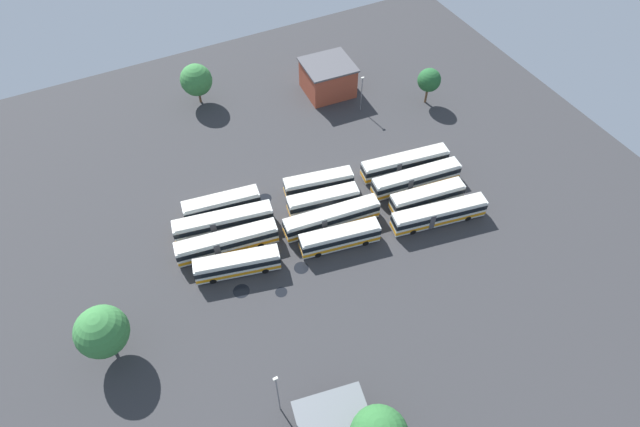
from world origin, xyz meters
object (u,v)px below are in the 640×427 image
(tree_south_edge, at_px, (196,80))
(tree_east_edge, at_px, (429,80))
(lamp_post_far_corner, at_px, (362,92))
(depot_building, at_px, (328,78))
(bus_row2_slot2, at_px, (416,179))
(tree_northwest, at_px, (102,332))
(bus_row1_slot0, at_px, (340,238))
(bus_row2_slot3, at_px, (405,163))
(bus_row0_slot1, at_px, (227,242))
(bus_row1_slot1, at_px, (331,218))
(bus_row1_slot3, at_px, (319,183))
(lamp_post_near_entrance, at_px, (278,393))
(bus_row2_slot0, at_px, (439,214))
(bus_row0_slot3, at_px, (222,204))
(bus_row0_slot0, at_px, (237,264))
(bus_row0_slot2, at_px, (223,222))
(bus_row2_slot1, at_px, (427,197))
(maintenance_shelter, at_px, (332,413))
(bus_row1_slot2, at_px, (323,200))

(tree_south_edge, relative_size, tree_east_edge, 1.11)
(lamp_post_far_corner, bearing_deg, tree_east_edge, -15.78)
(depot_building, distance_m, tree_south_edge, 25.35)
(bus_row2_slot2, xyz_separation_m, tree_northwest, (-51.66, -7.71, 3.90))
(bus_row1_slot0, height_order, bus_row2_slot3, same)
(tree_northwest, bearing_deg, bus_row0_slot1, 25.84)
(bus_row2_slot3, bearing_deg, tree_south_edge, 126.74)
(bus_row1_slot1, bearing_deg, bus_row1_slot3, 78.64)
(bus_row1_slot1, xyz_separation_m, bus_row2_slot2, (16.44, 1.27, 0.00))
(bus_row0_slot1, relative_size, lamp_post_near_entrance, 1.67)
(bus_row0_slot1, height_order, tree_northwest, tree_northwest)
(bus_row0_slot1, bearing_deg, bus_row2_slot0, -16.95)
(depot_building, bearing_deg, bus_row1_slot3, -120.26)
(bus_row0_slot3, xyz_separation_m, tree_east_edge, (45.21, 9.25, 3.30))
(depot_building, distance_m, lamp_post_far_corner, 8.70)
(bus_row0_slot0, relative_size, bus_row2_slot0, 0.81)
(bus_row1_slot1, distance_m, tree_northwest, 36.02)
(bus_row0_slot2, bearing_deg, bus_row1_slot1, -23.65)
(lamp_post_near_entrance, bearing_deg, bus_row2_slot3, 38.30)
(bus_row1_slot3, xyz_separation_m, bus_row2_slot2, (14.92, -6.29, 0.00))
(bus_row2_slot0, xyz_separation_m, tree_east_edge, (15.52, 26.32, 3.30))
(bus_row0_slot2, relative_size, bus_row2_slot1, 1.24)
(lamp_post_near_entrance, height_order, tree_south_edge, lamp_post_near_entrance)
(maintenance_shelter, height_order, tree_northwest, tree_northwest)
(bus_row0_slot0, height_order, maintenance_shelter, bus_row0_slot0)
(bus_row1_slot0, xyz_separation_m, depot_building, (15.95, 35.18, 1.37))
(bus_row0_slot2, xyz_separation_m, maintenance_shelter, (1.35, -33.83, 1.41))
(bus_row0_slot0, distance_m, bus_row1_slot2, 17.54)
(depot_building, bearing_deg, lamp_post_near_entrance, -122.26)
(bus_row0_slot0, xyz_separation_m, bus_row0_slot1, (0.01, 4.43, 0.00))
(bus_row2_slot3, relative_size, lamp_post_near_entrance, 1.67)
(bus_row0_slot0, bearing_deg, depot_building, 46.19)
(depot_building, bearing_deg, bus_row2_slot1, -89.17)
(bus_row0_slot1, xyz_separation_m, bus_row1_slot0, (15.54, -6.78, -0.00))
(bus_row2_slot0, height_order, bus_row2_slot3, same)
(bus_row0_slot0, height_order, bus_row0_slot1, same)
(lamp_post_far_corner, bearing_deg, depot_building, 109.97)
(bus_row1_slot2, relative_size, bus_row2_slot0, 0.76)
(bus_row1_slot1, xyz_separation_m, bus_row2_slot1, (15.80, -2.97, -0.00))
(tree_east_edge, bearing_deg, lamp_post_far_corner, 164.22)
(bus_row1_slot3, relative_size, lamp_post_near_entrance, 1.26)
(tree_east_edge, bearing_deg, bus_row2_slot1, -123.85)
(bus_row1_slot3, height_order, tree_east_edge, tree_east_edge)
(bus_row0_slot3, xyz_separation_m, lamp_post_far_corner, (32.60, 12.81, 2.32))
(bus_row2_slot1, bearing_deg, bus_row2_slot3, 83.34)
(tree_east_edge, bearing_deg, tree_south_edge, 153.44)
(depot_building, relative_size, lamp_post_far_corner, 1.33)
(bus_row0_slot3, relative_size, bus_row1_slot1, 0.80)
(bus_row0_slot3, height_order, bus_row1_slot1, same)
(bus_row0_slot1, relative_size, tree_northwest, 1.72)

